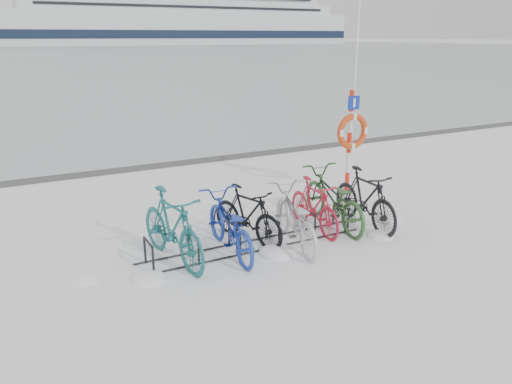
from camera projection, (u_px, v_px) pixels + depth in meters
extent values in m
plane|color=white|center=(254.00, 246.00, 8.43)|extent=(900.00, 900.00, 0.00)
cube|color=#3F3F42|center=(152.00, 166.00, 13.39)|extent=(400.00, 0.25, 0.10)
cylinder|color=black|center=(153.00, 261.00, 7.37)|extent=(0.04, 0.04, 0.44)
cylinder|color=black|center=(145.00, 250.00, 7.74)|extent=(0.04, 0.04, 0.44)
cylinder|color=black|center=(148.00, 242.00, 7.49)|extent=(0.04, 0.44, 0.04)
cylinder|color=black|center=(199.00, 252.00, 7.69)|extent=(0.04, 0.04, 0.44)
cylinder|color=black|center=(189.00, 242.00, 8.07)|extent=(0.04, 0.04, 0.44)
cylinder|color=black|center=(193.00, 234.00, 7.81)|extent=(0.04, 0.44, 0.04)
cylinder|color=black|center=(241.00, 243.00, 8.01)|extent=(0.04, 0.04, 0.44)
cylinder|color=black|center=(229.00, 234.00, 8.39)|extent=(0.04, 0.04, 0.44)
cylinder|color=black|center=(234.00, 226.00, 8.13)|extent=(0.04, 0.44, 0.04)
cylinder|color=black|center=(279.00, 235.00, 8.34)|extent=(0.04, 0.04, 0.44)
cylinder|color=black|center=(266.00, 227.00, 8.71)|extent=(0.04, 0.04, 0.44)
cylinder|color=black|center=(273.00, 219.00, 8.46)|extent=(0.04, 0.44, 0.04)
cylinder|color=black|center=(315.00, 228.00, 8.66)|extent=(0.04, 0.04, 0.44)
cylinder|color=black|center=(301.00, 220.00, 9.03)|extent=(0.04, 0.04, 0.44)
cylinder|color=black|center=(308.00, 212.00, 8.78)|extent=(0.04, 0.44, 0.04)
cylinder|color=black|center=(348.00, 221.00, 8.98)|extent=(0.04, 0.04, 0.44)
cylinder|color=black|center=(333.00, 213.00, 9.35)|extent=(0.04, 0.04, 0.44)
cylinder|color=black|center=(341.00, 206.00, 9.10)|extent=(0.04, 0.44, 0.04)
cylinder|color=black|center=(260.00, 250.00, 8.23)|extent=(4.00, 0.03, 0.03)
cylinder|color=black|center=(248.00, 241.00, 8.61)|extent=(4.00, 0.03, 0.03)
cylinder|color=red|center=(347.00, 182.00, 11.34)|extent=(0.10, 0.10, 0.46)
cylinder|color=silver|center=(348.00, 162.00, 11.20)|extent=(0.10, 0.10, 0.46)
cylinder|color=red|center=(349.00, 142.00, 11.06)|extent=(0.10, 0.10, 0.46)
cylinder|color=silver|center=(350.00, 122.00, 10.93)|extent=(0.10, 0.10, 0.46)
cylinder|color=red|center=(352.00, 101.00, 10.79)|extent=(0.10, 0.10, 0.46)
torus|color=#C13C12|center=(352.00, 131.00, 10.91)|extent=(0.80, 0.14, 0.80)
cube|color=#0E279A|center=(354.00, 103.00, 10.73)|extent=(0.29, 0.03, 0.29)
cylinder|color=silver|center=(354.00, 99.00, 10.87)|extent=(0.04, 0.04, 4.16)
cube|color=silver|center=(186.00, 29.00, 203.27)|extent=(140.36, 26.07, 12.03)
cube|color=black|center=(198.00, 34.00, 192.83)|extent=(140.36, 0.30, 3.01)
cube|color=black|center=(175.00, 34.00, 214.91)|extent=(140.36, 0.30, 3.01)
cube|color=silver|center=(185.00, 8.00, 200.87)|extent=(125.32, 24.06, 4.01)
imported|color=#1A6063|center=(172.00, 225.00, 7.74)|extent=(0.84, 2.03, 1.18)
imported|color=#1B359A|center=(229.00, 223.00, 8.07)|extent=(0.81, 1.98, 1.01)
imported|color=black|center=(247.00, 213.00, 8.56)|extent=(0.94, 1.72, 1.00)
imported|color=#B2B4BA|center=(295.00, 216.00, 8.38)|extent=(1.09, 2.06, 1.03)
imported|color=#BA1B32|center=(314.00, 204.00, 9.03)|extent=(0.54, 1.66, 0.98)
imported|color=#2C532A|center=(333.00, 197.00, 9.25)|extent=(0.93, 2.15, 1.09)
imported|color=black|center=(365.00, 197.00, 9.22)|extent=(0.61, 1.87, 1.11)
ellipsoid|color=white|center=(283.00, 225.00, 9.37)|extent=(0.52, 0.52, 0.18)
ellipsoid|color=white|center=(380.00, 236.00, 8.86)|extent=(0.48, 0.48, 0.17)
ellipsoid|color=white|center=(86.00, 279.00, 7.29)|extent=(0.46, 0.46, 0.16)
ellipsoid|color=white|center=(267.00, 232.00, 9.06)|extent=(0.36, 0.36, 0.13)
ellipsoid|color=white|center=(278.00, 253.00, 8.17)|extent=(0.63, 0.63, 0.22)
ellipsoid|color=white|center=(149.00, 279.00, 7.28)|extent=(0.53, 0.53, 0.19)
ellipsoid|color=white|center=(388.00, 220.00, 9.63)|extent=(0.50, 0.50, 0.18)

